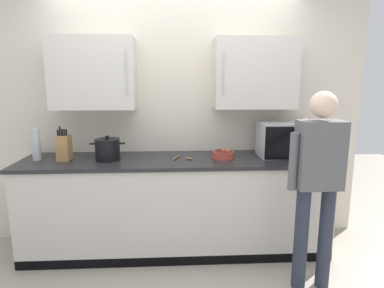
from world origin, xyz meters
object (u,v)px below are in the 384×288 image
microwave_oven (286,140)px  thermos_flask (36,144)px  stock_pot (108,149)px  fruit_bowl (223,154)px  wooden_spoon (183,158)px  knife_block (64,147)px  person_figure (317,175)px

microwave_oven → thermos_flask: (-2.38, -0.03, -0.01)m
stock_pot → fruit_bowl: 1.10m
stock_pot → thermos_flask: bearing=177.2°
thermos_flask → wooden_spoon: bearing=-1.6°
stock_pot → knife_block: bearing=177.7°
fruit_bowl → thermos_flask: (-1.76, 0.03, 0.11)m
microwave_oven → wooden_spoon: 1.02m
knife_block → stock_pot: size_ratio=0.98×
microwave_oven → fruit_bowl: microwave_oven is taller
stock_pot → wooden_spoon: bearing=-0.4°
knife_block → person_figure: size_ratio=0.20×
microwave_oven → stock_pot: 1.72m
stock_pot → person_figure: 1.85m
wooden_spoon → knife_block: bearing=178.9°
stock_pot → person_figure: person_figure is taller
fruit_bowl → thermos_flask: thermos_flask is taller
fruit_bowl → microwave_oven: bearing=5.1°
knife_block → thermos_flask: bearing=176.4°
microwave_oven → person_figure: person_figure is taller
microwave_oven → person_figure: 0.73m
stock_pot → person_figure: (1.73, -0.65, -0.08)m
person_figure → wooden_spoon: bearing=147.6°
microwave_oven → knife_block: 2.12m
thermos_flask → stock_pot: bearing=-2.8°
knife_block → wooden_spoon: (1.11, -0.02, -0.11)m
stock_pot → fruit_bowl: (1.09, 0.00, -0.06)m
fruit_bowl → wooden_spoon: 0.39m
knife_block → wooden_spoon: 1.12m
stock_pot → wooden_spoon: (0.71, -0.01, -0.09)m
knife_block → wooden_spoon: size_ratio=1.65×
microwave_oven → stock_pot: bearing=-178.1°
knife_block → fruit_bowl: (1.50, -0.01, -0.08)m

